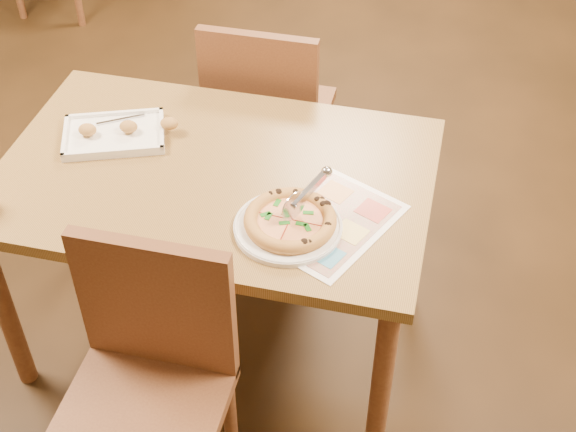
% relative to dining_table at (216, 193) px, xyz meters
% --- Properties ---
extents(dining_table, '(1.30, 0.85, 0.72)m').
position_rel_dining_table_xyz_m(dining_table, '(0.00, 0.00, 0.00)').
color(dining_table, olive).
rests_on(dining_table, ground).
extents(chair_near, '(0.42, 0.42, 0.47)m').
position_rel_dining_table_xyz_m(chair_near, '(0.00, -0.60, -0.07)').
color(chair_near, brown).
rests_on(chair_near, ground).
extents(chair_far, '(0.42, 0.42, 0.47)m').
position_rel_dining_table_xyz_m(chair_far, '(-0.00, 0.60, -0.07)').
color(chair_far, brown).
rests_on(chair_far, ground).
extents(plate, '(0.40, 0.40, 0.02)m').
position_rel_dining_table_xyz_m(plate, '(0.27, -0.20, 0.09)').
color(plate, white).
rests_on(plate, dining_table).
extents(pizza, '(0.26, 0.26, 0.04)m').
position_rel_dining_table_xyz_m(pizza, '(0.28, -0.19, 0.11)').
color(pizza, gold).
rests_on(pizza, plate).
extents(pizza_cutter, '(0.10, 0.15, 0.10)m').
position_rel_dining_table_xyz_m(pizza_cutter, '(0.31, -0.15, 0.18)').
color(pizza_cutter, silver).
rests_on(pizza_cutter, pizza).
extents(appetizer_tray, '(0.38, 0.31, 0.06)m').
position_rel_dining_table_xyz_m(appetizer_tray, '(-0.34, 0.09, 0.10)').
color(appetizer_tray, white).
rests_on(appetizer_tray, dining_table).
extents(menu, '(0.42, 0.47, 0.00)m').
position_rel_dining_table_xyz_m(menu, '(0.39, -0.14, 0.09)').
color(menu, white).
rests_on(menu, dining_table).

